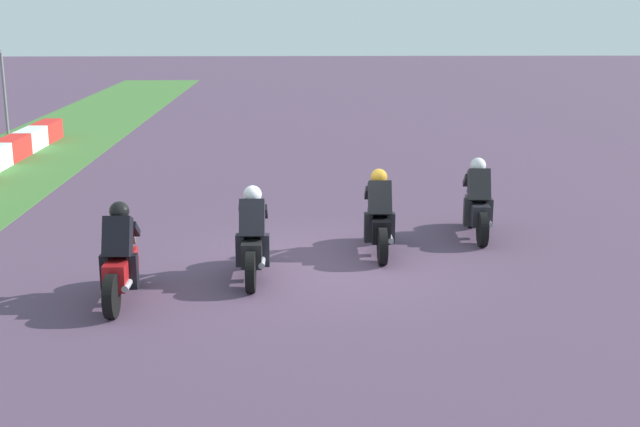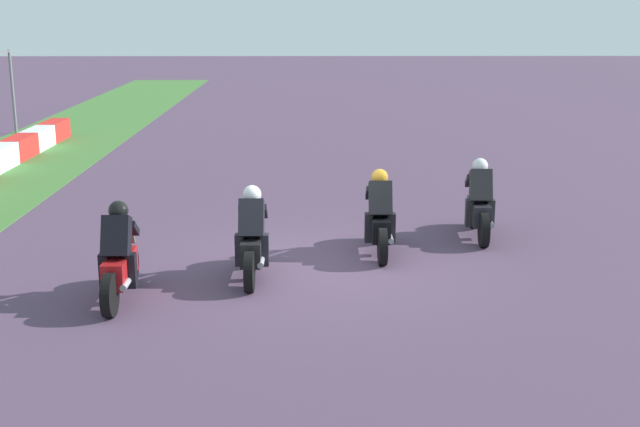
{
  "view_description": "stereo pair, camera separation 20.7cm",
  "coord_description": "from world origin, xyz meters",
  "px_view_note": "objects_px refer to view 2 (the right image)",
  "views": [
    {
      "loc": [
        -13.71,
        0.29,
        4.32
      ],
      "look_at": [
        -0.06,
        -0.04,
        0.9
      ],
      "focal_mm": 46.78,
      "sensor_mm": 36.0,
      "label": 1
    },
    {
      "loc": [
        -13.71,
        0.09,
        4.32
      ],
      "look_at": [
        -0.06,
        -0.04,
        0.9
      ],
      "focal_mm": 46.78,
      "sensor_mm": 36.0,
      "label": 2
    }
  ],
  "objects_px": {
    "rider_lane_c": "(253,240)",
    "rider_lane_d": "(119,260)",
    "rider_lane_a": "(479,205)",
    "rider_lane_b": "(380,219)"
  },
  "relations": [
    {
      "from": "rider_lane_d",
      "to": "rider_lane_b",
      "type": "bearing_deg",
      "value": -59.44
    },
    {
      "from": "rider_lane_a",
      "to": "rider_lane_b",
      "type": "distance_m",
      "value": 2.24
    },
    {
      "from": "rider_lane_c",
      "to": "rider_lane_d",
      "type": "relative_size",
      "value": 1.0
    },
    {
      "from": "rider_lane_b",
      "to": "rider_lane_c",
      "type": "relative_size",
      "value": 1.0
    },
    {
      "from": "rider_lane_a",
      "to": "rider_lane_d",
      "type": "distance_m",
      "value": 6.99
    },
    {
      "from": "rider_lane_a",
      "to": "rider_lane_d",
      "type": "height_order",
      "value": "same"
    },
    {
      "from": "rider_lane_c",
      "to": "rider_lane_d",
      "type": "xyz_separation_m",
      "value": [
        -1.05,
        1.91,
        0.0
      ]
    },
    {
      "from": "rider_lane_b",
      "to": "rider_lane_c",
      "type": "xyz_separation_m",
      "value": [
        -1.36,
        2.17,
        0.0
      ]
    },
    {
      "from": "rider_lane_b",
      "to": "rider_lane_c",
      "type": "distance_m",
      "value": 2.56
    },
    {
      "from": "rider_lane_d",
      "to": "rider_lane_c",
      "type": "bearing_deg",
      "value": -61.17
    }
  ]
}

